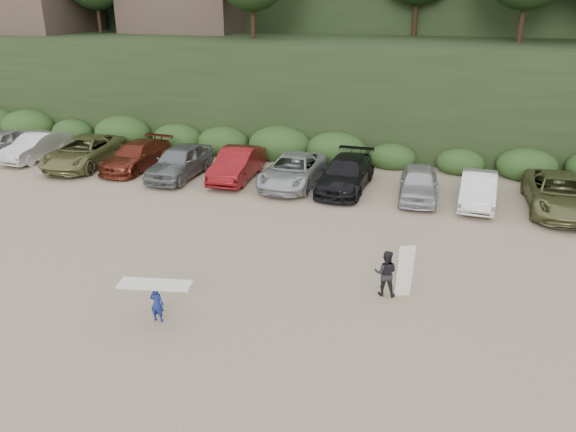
% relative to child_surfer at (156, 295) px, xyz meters
% --- Properties ---
extents(ground, '(120.00, 120.00, 0.00)m').
position_rel_child_surfer_xyz_m(ground, '(0.48, 2.59, -0.82)').
color(ground, tan).
rests_on(ground, ground).
extents(parked_cars, '(39.13, 5.77, 1.62)m').
position_rel_child_surfer_xyz_m(parked_cars, '(1.68, 12.66, -0.07)').
color(parked_cars, '#A5A5AA').
rests_on(parked_cars, ground).
extents(child_surfer, '(2.07, 0.92, 1.20)m').
position_rel_child_surfer_xyz_m(child_surfer, '(0.00, 0.00, 0.00)').
color(child_surfer, navy).
rests_on(child_surfer, ground).
extents(adult_surfer, '(1.20, 0.60, 1.73)m').
position_rel_child_surfer_xyz_m(adult_surfer, '(5.98, 3.32, -0.07)').
color(adult_surfer, black).
rests_on(adult_surfer, ground).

